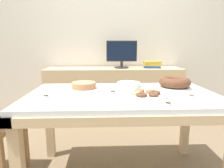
{
  "coord_description": "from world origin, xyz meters",
  "views": [
    {
      "loc": [
        -0.14,
        -1.51,
        1.1
      ],
      "look_at": [
        -0.08,
        0.07,
        0.8
      ],
      "focal_mm": 32.0,
      "sensor_mm": 36.0,
      "label": 1
    }
  ],
  "objects_px": {
    "computer_monitor": "(122,55)",
    "pastry_platter": "(146,94)",
    "book_stack": "(152,64)",
    "plate_stack": "(129,84)",
    "tealight_near_cakes": "(46,96)",
    "tealight_left_edge": "(73,84)",
    "tealight_right_edge": "(168,104)",
    "cake_chocolate_round": "(84,87)",
    "cake_golden_bundt": "(175,83)",
    "tealight_centre": "(113,92)",
    "tealight_near_front": "(191,96)"
  },
  "relations": [
    {
      "from": "plate_stack",
      "to": "tealight_centre",
      "type": "height_order",
      "value": "plate_stack"
    },
    {
      "from": "tealight_near_cakes",
      "to": "tealight_right_edge",
      "type": "height_order",
      "value": "same"
    },
    {
      "from": "computer_monitor",
      "to": "tealight_left_edge",
      "type": "height_order",
      "value": "computer_monitor"
    },
    {
      "from": "plate_stack",
      "to": "tealight_left_edge",
      "type": "distance_m",
      "value": 0.53
    },
    {
      "from": "tealight_right_edge",
      "to": "computer_monitor",
      "type": "bearing_deg",
      "value": 95.23
    },
    {
      "from": "pastry_platter",
      "to": "tealight_right_edge",
      "type": "relative_size",
      "value": 7.52
    },
    {
      "from": "book_stack",
      "to": "tealight_near_front",
      "type": "height_order",
      "value": "book_stack"
    },
    {
      "from": "cake_chocolate_round",
      "to": "tealight_near_cakes",
      "type": "bearing_deg",
      "value": -133.6
    },
    {
      "from": "tealight_left_edge",
      "to": "tealight_right_edge",
      "type": "bearing_deg",
      "value": -44.8
    },
    {
      "from": "plate_stack",
      "to": "tealight_near_front",
      "type": "distance_m",
      "value": 0.57
    },
    {
      "from": "tealight_left_edge",
      "to": "cake_golden_bundt",
      "type": "bearing_deg",
      "value": -11.57
    },
    {
      "from": "cake_golden_bundt",
      "to": "tealight_left_edge",
      "type": "relative_size",
      "value": 6.67
    },
    {
      "from": "tealight_near_front",
      "to": "tealight_left_edge",
      "type": "relative_size",
      "value": 1.0
    },
    {
      "from": "tealight_near_cakes",
      "to": "cake_golden_bundt",
      "type": "bearing_deg",
      "value": 15.58
    },
    {
      "from": "tealight_left_edge",
      "to": "tealight_near_cakes",
      "type": "distance_m",
      "value": 0.49
    },
    {
      "from": "book_stack",
      "to": "tealight_right_edge",
      "type": "height_order",
      "value": "book_stack"
    },
    {
      "from": "computer_monitor",
      "to": "tealight_near_cakes",
      "type": "height_order",
      "value": "computer_monitor"
    },
    {
      "from": "tealight_left_edge",
      "to": "cake_chocolate_round",
      "type": "bearing_deg",
      "value": -59.46
    },
    {
      "from": "tealight_centre",
      "to": "tealight_left_edge",
      "type": "bearing_deg",
      "value": 135.99
    },
    {
      "from": "cake_golden_bundt",
      "to": "tealight_centre",
      "type": "relative_size",
      "value": 6.67
    },
    {
      "from": "pastry_platter",
      "to": "tealight_near_front",
      "type": "xyz_separation_m",
      "value": [
        0.32,
        -0.04,
        -0.0
      ]
    },
    {
      "from": "cake_golden_bundt",
      "to": "plate_stack",
      "type": "relative_size",
      "value": 1.27
    },
    {
      "from": "pastry_platter",
      "to": "tealight_near_cakes",
      "type": "relative_size",
      "value": 7.52
    },
    {
      "from": "book_stack",
      "to": "tealight_near_front",
      "type": "bearing_deg",
      "value": -92.15
    },
    {
      "from": "book_stack",
      "to": "tealight_near_cakes",
      "type": "bearing_deg",
      "value": -127.94
    },
    {
      "from": "plate_stack",
      "to": "cake_golden_bundt",
      "type": "bearing_deg",
      "value": -12.59
    },
    {
      "from": "pastry_platter",
      "to": "tealight_left_edge",
      "type": "height_order",
      "value": "pastry_platter"
    },
    {
      "from": "tealight_near_front",
      "to": "tealight_centre",
      "type": "bearing_deg",
      "value": 165.01
    },
    {
      "from": "cake_golden_bundt",
      "to": "tealight_near_cakes",
      "type": "bearing_deg",
      "value": -164.42
    },
    {
      "from": "computer_monitor",
      "to": "book_stack",
      "type": "xyz_separation_m",
      "value": [
        0.43,
        0.0,
        -0.14
      ]
    },
    {
      "from": "pastry_platter",
      "to": "tealight_centre",
      "type": "relative_size",
      "value": 7.52
    },
    {
      "from": "cake_chocolate_round",
      "to": "cake_golden_bundt",
      "type": "relative_size",
      "value": 1.16
    },
    {
      "from": "pastry_platter",
      "to": "tealight_centre",
      "type": "height_order",
      "value": "pastry_platter"
    },
    {
      "from": "cake_chocolate_round",
      "to": "pastry_platter",
      "type": "relative_size",
      "value": 1.03
    },
    {
      "from": "tealight_left_edge",
      "to": "tealight_centre",
      "type": "bearing_deg",
      "value": -44.01
    },
    {
      "from": "tealight_left_edge",
      "to": "tealight_near_front",
      "type": "bearing_deg",
      "value": -28.52
    },
    {
      "from": "tealight_near_cakes",
      "to": "tealight_centre",
      "type": "distance_m",
      "value": 0.5
    },
    {
      "from": "plate_stack",
      "to": "tealight_right_edge",
      "type": "bearing_deg",
      "value": -73.5
    },
    {
      "from": "tealight_left_edge",
      "to": "tealight_right_edge",
      "type": "height_order",
      "value": "same"
    },
    {
      "from": "book_stack",
      "to": "tealight_centre",
      "type": "distance_m",
      "value": 1.42
    },
    {
      "from": "computer_monitor",
      "to": "tealight_right_edge",
      "type": "xyz_separation_m",
      "value": [
        0.15,
        -1.62,
        -0.23
      ]
    },
    {
      "from": "cake_chocolate_round",
      "to": "tealight_centre",
      "type": "distance_m",
      "value": 0.27
    },
    {
      "from": "plate_stack",
      "to": "tealight_near_cakes",
      "type": "xyz_separation_m",
      "value": [
        -0.64,
        -0.37,
        -0.01
      ]
    },
    {
      "from": "computer_monitor",
      "to": "pastry_platter",
      "type": "xyz_separation_m",
      "value": [
        0.06,
        -1.39,
        -0.23
      ]
    },
    {
      "from": "tealight_right_edge",
      "to": "tealight_left_edge",
      "type": "bearing_deg",
      "value": 135.2
    },
    {
      "from": "plate_stack",
      "to": "tealight_left_edge",
      "type": "bearing_deg",
      "value": 169.22
    },
    {
      "from": "book_stack",
      "to": "plate_stack",
      "type": "distance_m",
      "value": 1.13
    },
    {
      "from": "pastry_platter",
      "to": "cake_golden_bundt",
      "type": "bearing_deg",
      "value": 41.66
    },
    {
      "from": "computer_monitor",
      "to": "pastry_platter",
      "type": "distance_m",
      "value": 1.41
    },
    {
      "from": "tealight_near_front",
      "to": "pastry_platter",
      "type": "bearing_deg",
      "value": 172.59
    }
  ]
}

